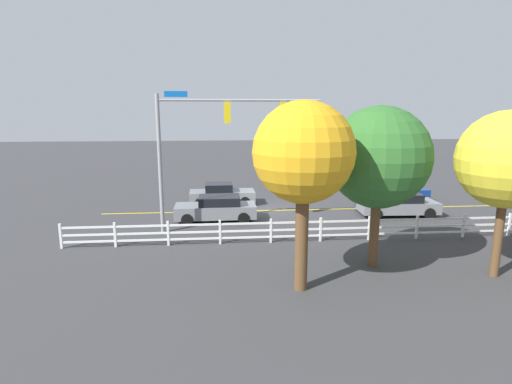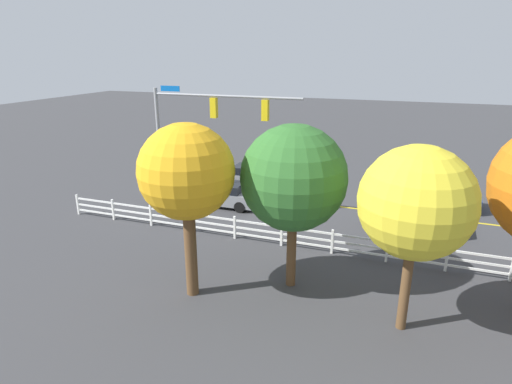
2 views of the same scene
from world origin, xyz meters
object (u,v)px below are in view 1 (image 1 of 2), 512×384
Objects in this scene: car_3 at (222,194)px; tree_2 at (508,160)px; tree_0 at (304,154)px; tree_3 at (379,158)px; car_1 at (216,209)px; car_2 at (398,204)px; car_0 at (394,191)px.

car_3 is 16.67m from tree_2.
tree_0 reaches higher than tree_3.
tree_3 is (-6.26, 7.29, 3.63)m from car_1.
tree_3 is (-3.29, -1.88, -0.38)m from tree_0.
tree_0 reaches higher than car_2.
car_0 is 0.66× the size of tree_0.
car_0 is 0.67× the size of tree_3.
car_1 is at bearing -72.06° from tree_0.
car_3 is at bearing -16.79° from car_2.
car_1 is 0.73× the size of tree_2.
tree_3 is at bearing 130.19° from car_1.
car_3 reaches higher than car_0.
car_3 is at bearing -177.04° from car_0.
car_2 is 9.73m from tree_2.
car_1 is 4.06m from car_3.
tree_3 reaches higher than car_3.
tree_2 is (0.28, 8.99, 3.71)m from car_2.
tree_3 is at bearing 62.83° from car_2.
car_3 is 0.68× the size of tree_3.
tree_3 is (4.15, -1.40, -0.04)m from tree_2.
car_2 is 0.75× the size of tree_2.
car_0 is at bearing -117.05° from tree_3.
tree_0 is 1.05× the size of tree_2.
tree_0 is (-2.97, 9.17, 4.01)m from car_1.
tree_3 is at bearing -114.66° from car_0.
car_3 is at bearing -51.60° from tree_2.
car_1 is at bearing 4.69° from car_2.
tree_0 is at bearing 3.70° from tree_2.
tree_0 is 3.80m from tree_3.
tree_0 reaches higher than tree_2.
car_2 is (1.42, 3.87, -0.01)m from car_0.
tree_3 reaches higher than tree_2.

